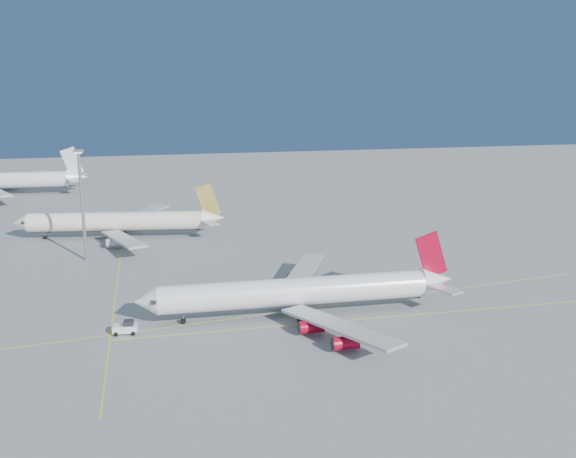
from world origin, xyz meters
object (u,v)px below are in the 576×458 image
Objects in this scene: light_mast at (82,196)px; airliner_virgin at (301,292)px; airliner_etihad at (120,222)px; pushback_tug at (126,328)px.

airliner_virgin is at bearing -47.95° from light_mast.
airliner_etihad is at bearing 70.00° from light_mast.
pushback_tug is 52.24m from light_mast.
airliner_etihad is 70.02m from pushback_tug.
pushback_tug is (-31.80, -2.09, -3.41)m from airliner_virgin.
airliner_virgin reaches higher than pushback_tug.
light_mast is (-7.60, -20.87, 11.25)m from airliner_etihad.
light_mast reaches higher than airliner_virgin.
pushback_tug is 0.16× the size of light_mast.
airliner_etihad is (-34.71, 67.78, 0.08)m from airliner_virgin.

